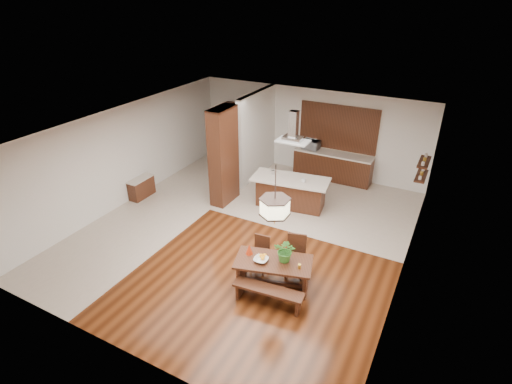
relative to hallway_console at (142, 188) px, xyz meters
The scene contains 25 objects.
room_shell 4.20m from the hallway_console, ahead, with size 9.00×9.04×2.92m.
tile_hallway 1.12m from the hallway_console, 10.68° to the right, with size 2.50×9.00×0.01m, color beige.
tile_kitchen 5.57m from the hallway_console, 24.44° to the left, with size 5.50×4.00×0.01m, color beige.
soffit_band 4.60m from the hallway_console, ahead, with size 8.00×9.00×0.02m, color #3A1E0E.
partition_pier 2.85m from the hallway_console, 22.54° to the left, with size 0.45×1.00×2.90m, color black.
partition_stub 4.09m from the hallway_console, 52.14° to the left, with size 0.18×2.40×2.90m, color silver.
hallway_console is the anchor object (origin of this frame).
hallway_doorway 4.41m from the hallway_console, 75.20° to the left, with size 1.10×0.20×2.10m, color black.
rear_counter 6.26m from the hallway_console, 39.75° to the left, with size 2.60×0.62×0.95m.
kitchen_window 6.58m from the hallway_console, 41.53° to the left, with size 2.60×0.08×1.50m, color #975A2D.
shelf_lower 8.12m from the hallway_console, 17.35° to the left, with size 0.26×0.90×0.04m, color black.
shelf_upper 8.18m from the hallway_console, 17.35° to the left, with size 0.26×0.90×0.04m, color black.
dining_table 5.72m from the hallway_console, 18.98° to the right, with size 1.79×1.22×0.68m.
dining_bench 6.07m from the hallway_console, 23.55° to the right, with size 1.48×0.32×0.41m, color black, non-canonical shape.
dining_chair_left 5.10m from the hallway_console, 16.98° to the right, with size 0.37×0.37×0.84m, color black, non-canonical shape.
dining_chair_right 5.80m from the hallway_console, 12.65° to the right, with size 0.43×0.43×0.97m, color black, non-canonical shape.
pendant_lantern 6.03m from the hallway_console, 18.98° to the right, with size 0.64×0.64×1.31m, color #FFF6C3, non-canonical shape.
foliage_plant 5.92m from the hallway_console, 17.16° to the right, with size 0.47×0.40×0.52m, color #347928.
fruit_bowl 5.56m from the hallway_console, 21.09° to the right, with size 0.30×0.30×0.07m, color beige.
napkin_cone 5.20m from the hallway_console, 21.26° to the right, with size 0.16×0.16×0.24m, color #B32A0C.
gold_ornament 6.27m from the hallway_console, 17.05° to the right, with size 0.07×0.07×0.10m, color gold.
kitchen_island 4.60m from the hallway_console, 20.56° to the left, with size 2.34×1.26×0.92m.
range_hood 5.08m from the hallway_console, 20.60° to the left, with size 0.90×0.55×0.87m, color silver, non-canonical shape.
island_cup 5.00m from the hallway_console, 17.86° to the left, with size 0.13×0.13×0.10m, color silver.
microwave 5.70m from the hallway_console, 44.88° to the left, with size 0.56×0.38×0.31m, color #B3B4BA.
Camera 1 is at (4.45, -7.88, 5.87)m, focal length 28.00 mm.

